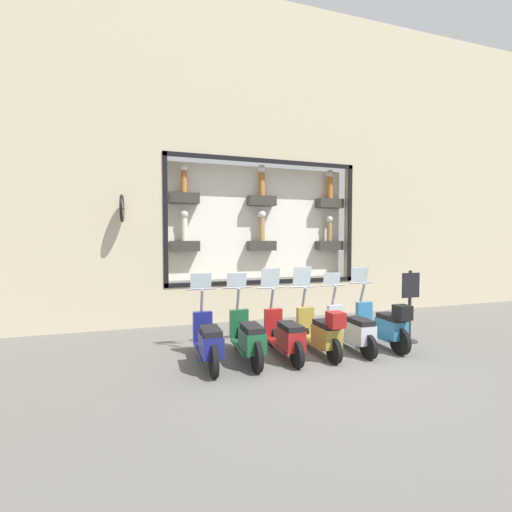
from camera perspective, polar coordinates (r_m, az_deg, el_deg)
The scene contains 9 objects.
ground_plane at distance 6.97m, azimuth 11.11°, elevation -16.30°, with size 120.00×120.00×0.00m, color #66635E.
building_facade at distance 10.18m, azimuth 1.19°, elevation 15.82°, with size 1.25×36.00×8.98m.
scooter_teal_0 at distance 7.80m, azimuth 20.54°, elevation -10.68°, with size 1.81×0.60×1.63m.
scooter_silver_1 at distance 7.43m, azimuth 15.69°, elevation -11.78°, with size 1.79×0.60×1.53m.
scooter_olive_2 at distance 7.00m, azimuth 10.78°, elevation -12.24°, with size 1.79×0.61×1.68m.
scooter_red_3 at distance 6.76m, azimuth 4.82°, elevation -13.05°, with size 1.80×0.60×1.67m.
scooter_green_4 at distance 6.52m, azimuth -1.39°, elevation -13.49°, with size 1.81×0.60×1.59m.
scooter_navy_5 at distance 6.37m, azimuth -8.00°, elevation -13.89°, with size 1.81×0.61×1.60m.
shop_sign_post at distance 8.39m, azimuth 24.28°, elevation -7.25°, with size 0.36×0.45×1.59m.
Camera 1 is at (-5.78, 3.18, 2.25)m, focal length 24.00 mm.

